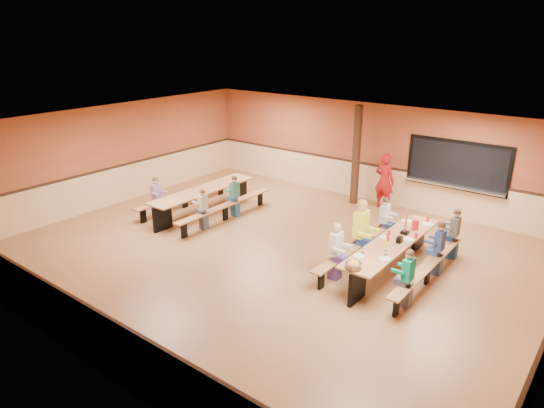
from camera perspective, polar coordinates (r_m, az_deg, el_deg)
The scene contains 23 objects.
ground at distance 11.64m, azimuth -0.09°, elevation -5.86°, with size 12.00×12.00×0.00m, color brown.
room_envelope at distance 11.36m, azimuth -0.10°, elevation -2.72°, with size 12.04×10.04×3.02m.
kitchen_pass_through at distance 14.24m, azimuth 20.93°, elevation 4.05°, with size 2.78×0.28×1.38m.
structural_post at distance 14.75m, azimuth 9.88°, elevation 5.63°, with size 0.18×0.18×3.00m, color #321C10.
cafeteria_table_main at distance 10.90m, azimuth 13.94°, elevation -5.31°, with size 1.91×3.70×0.74m.
cafeteria_table_second at distance 14.07m, azimuth -8.01°, elevation 0.91°, with size 1.91×3.70×0.74m.
seated_child_white_left at distance 10.36m, azimuth 7.50°, elevation -5.59°, with size 0.39×0.32×1.26m, color silver, non-canonical shape.
seated_adult_yellow at distance 11.21m, azimuth 10.38°, elevation -3.17°, with size 0.49×0.40×1.46m, color yellow, non-canonical shape.
seated_child_grey_left at distance 12.30m, azimuth 13.06°, elevation -1.96°, with size 0.35×0.29×1.18m, color silver, non-canonical shape.
seated_child_teal_right at distance 9.66m, azimuth 15.64°, elevation -8.47°, with size 0.36×0.29×1.18m, color #0B8665, non-canonical shape.
seated_child_navy_right at distance 11.08m, azimuth 19.03°, elevation -5.00°, with size 0.36×0.30×1.20m, color navy, non-canonical shape.
seated_child_char_right at distance 11.97m, azimuth 20.64°, elevation -3.34°, with size 0.36×0.30×1.20m, color #4D5357, non-canonical shape.
seated_child_purple_sec at distance 14.00m, azimuth -13.41°, elevation 0.70°, with size 0.35×0.29×1.17m, color #885E8E, non-canonical shape.
seated_child_green_sec at distance 13.79m, azimuth -4.39°, elevation 0.90°, with size 0.35×0.29×1.17m, color #2D6552, non-canonical shape.
seated_child_tan_sec at distance 12.95m, azimuth -8.10°, elevation -0.67°, with size 0.32×0.26×1.11m, color #A39885, non-canonical shape.
standing_woman at distance 14.67m, azimuth 13.08°, elevation 2.65°, with size 0.61×0.40×1.68m, color #A11214.
punch_pitcher at distance 11.55m, azimuth 16.51°, elevation -2.34°, with size 0.16×0.16×0.22m, color red.
chip_bowl at distance 9.45m, azimuth 9.56°, elevation -7.10°, with size 0.32×0.32×0.15m, color orange, non-canonical shape.
napkin_dispenser at distance 10.76m, azimuth 14.76°, elevation -4.09°, with size 0.10×0.14×0.13m, color black.
condiment_mustard at distance 10.48m, azimuth 13.21°, elevation -4.50°, with size 0.06×0.06×0.17m, color yellow.
condiment_ketchup at distance 10.77m, azimuth 13.46°, elevation -3.83°, with size 0.06×0.06×0.17m, color #B2140F.
table_paddle at distance 11.22m, azimuth 15.41°, elevation -2.75°, with size 0.16×0.16×0.56m.
place_settings at distance 10.79m, azimuth 14.06°, elevation -4.01°, with size 0.65×3.30×0.11m, color beige, non-canonical shape.
Camera 1 is at (6.44, -8.28, 5.06)m, focal length 32.00 mm.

